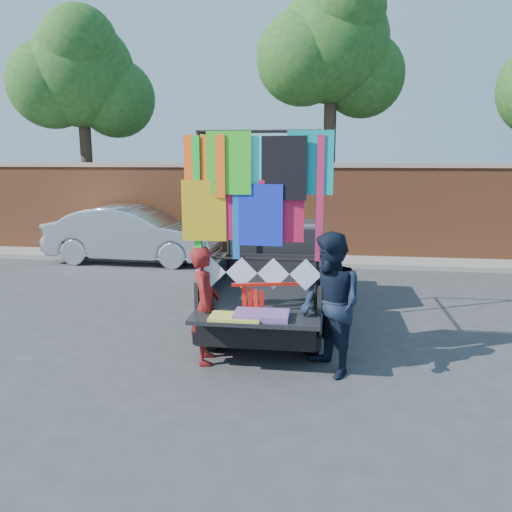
# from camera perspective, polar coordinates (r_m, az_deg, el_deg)

# --- Properties ---
(ground) EXTENTS (90.00, 90.00, 0.00)m
(ground) POSITION_cam_1_polar(r_m,az_deg,el_deg) (7.40, 0.22, -10.77)
(ground) COLOR #38383A
(ground) RESTS_ON ground
(brick_wall) EXTENTS (30.00, 0.45, 2.61)m
(brick_wall) POSITION_cam_1_polar(r_m,az_deg,el_deg) (13.90, 4.06, 5.27)
(brick_wall) COLOR #99502C
(brick_wall) RESTS_ON ground
(curb) EXTENTS (30.00, 1.20, 0.12)m
(curb) POSITION_cam_1_polar(r_m,az_deg,el_deg) (13.41, 3.79, -0.43)
(curb) COLOR gray
(curb) RESTS_ON ground
(tree_left) EXTENTS (4.20, 3.30, 7.05)m
(tree_left) POSITION_cam_1_polar(r_m,az_deg,el_deg) (16.81, -19.39, 18.68)
(tree_left) COLOR #38281C
(tree_left) RESTS_ON ground
(tree_mid) EXTENTS (4.20, 3.30, 7.73)m
(tree_mid) POSITION_cam_1_polar(r_m,az_deg,el_deg) (15.20, 8.77, 22.25)
(tree_mid) COLOR #38281C
(tree_mid) RESTS_ON ground
(pickup_truck) EXTENTS (1.97, 4.94, 3.11)m
(pickup_truck) POSITION_cam_1_polar(r_m,az_deg,el_deg) (9.00, 2.22, -1.51)
(pickup_truck) COLOR black
(pickup_truck) RESTS_ON ground
(sedan) EXTENTS (4.59, 1.73, 1.50)m
(sedan) POSITION_cam_1_polar(r_m,az_deg,el_deg) (13.71, -13.80, 2.45)
(sedan) COLOR silver
(sedan) RESTS_ON ground
(woman) EXTENTS (0.48, 0.64, 1.61)m
(woman) POSITION_cam_1_polar(r_m,az_deg,el_deg) (6.81, -5.81, -5.60)
(woman) COLOR maroon
(woman) RESTS_ON ground
(man) EXTENTS (1.07, 1.14, 1.85)m
(man) POSITION_cam_1_polar(r_m,az_deg,el_deg) (6.45, 8.54, -5.51)
(man) COLOR black
(man) RESTS_ON ground
(streamer_bundle) EXTENTS (0.89, 0.25, 0.63)m
(streamer_bundle) POSITION_cam_1_polar(r_m,az_deg,el_deg) (6.56, 0.29, -4.79)
(streamer_bundle) COLOR red
(streamer_bundle) RESTS_ON ground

